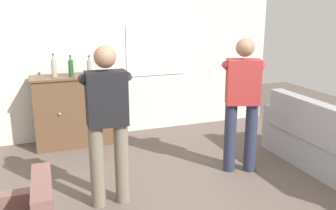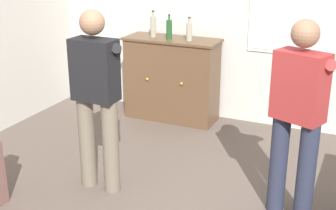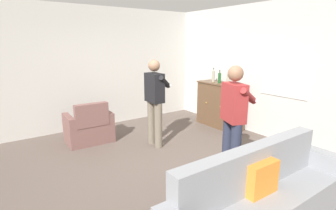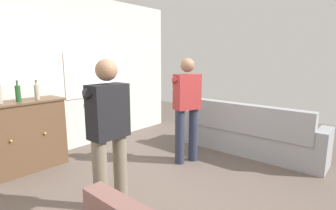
# 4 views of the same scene
# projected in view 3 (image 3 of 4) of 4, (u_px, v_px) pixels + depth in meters

# --- Properties ---
(ground) EXTENTS (10.40, 10.40, 0.00)m
(ground) POSITION_uv_depth(u_px,v_px,m) (161.00, 163.00, 4.42)
(ground) COLOR brown
(wall_back_with_window) EXTENTS (5.20, 0.15, 2.80)m
(wall_back_with_window) POSITION_uv_depth(u_px,v_px,m) (264.00, 71.00, 5.57)
(wall_back_with_window) COLOR beige
(wall_back_with_window) RESTS_ON ground
(wall_side_left) EXTENTS (0.12, 5.20, 2.80)m
(wall_side_left) POSITION_uv_depth(u_px,v_px,m) (98.00, 68.00, 6.21)
(wall_side_left) COLOR beige
(wall_side_left) RESTS_ON ground
(couch) EXTENTS (0.57, 2.49, 0.91)m
(couch) POSITION_uv_depth(u_px,v_px,m) (262.00, 201.00, 2.79)
(couch) COLOR gray
(couch) RESTS_ON ground
(armchair) EXTENTS (0.67, 0.90, 0.85)m
(armchair) POSITION_uv_depth(u_px,v_px,m) (89.00, 128.00, 5.31)
(armchair) COLOR brown
(armchair) RESTS_ON ground
(sideboard_cabinet) EXTENTS (1.20, 0.49, 1.06)m
(sideboard_cabinet) POSITION_uv_depth(u_px,v_px,m) (220.00, 105.00, 6.28)
(sideboard_cabinet) COLOR brown
(sideboard_cabinet) RESTS_ON ground
(bottle_wine_green) EXTENTS (0.07, 0.07, 0.33)m
(bottle_wine_green) POSITION_uv_depth(u_px,v_px,m) (213.00, 76.00, 6.30)
(bottle_wine_green) COLOR gray
(bottle_wine_green) RESTS_ON sideboard_cabinet
(bottle_liquor_amber) EXTENTS (0.07, 0.07, 0.30)m
(bottle_liquor_amber) POSITION_uv_depth(u_px,v_px,m) (220.00, 78.00, 6.11)
(bottle_liquor_amber) COLOR #1E4C23
(bottle_liquor_amber) RESTS_ON sideboard_cabinet
(bottle_spirits_clear) EXTENTS (0.07, 0.07, 0.29)m
(bottle_spirits_clear) POSITION_uv_depth(u_px,v_px,m) (228.00, 79.00, 5.90)
(bottle_spirits_clear) COLOR gray
(bottle_spirits_clear) RESTS_ON sideboard_cabinet
(person_standing_left) EXTENTS (0.56, 0.48, 1.68)m
(person_standing_left) POSITION_uv_depth(u_px,v_px,m) (155.00, 99.00, 5.01)
(person_standing_left) COLOR #6B6051
(person_standing_left) RESTS_ON ground
(person_standing_right) EXTENTS (0.52, 0.52, 1.68)m
(person_standing_right) POSITION_uv_depth(u_px,v_px,m) (234.00, 117.00, 3.78)
(person_standing_right) COLOR #282D42
(person_standing_right) RESTS_ON ground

